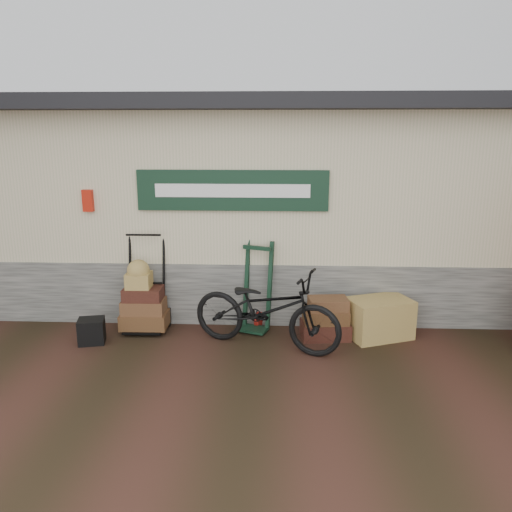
% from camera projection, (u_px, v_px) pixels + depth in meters
% --- Properties ---
extents(ground, '(80.00, 80.00, 0.00)m').
position_uv_depth(ground, '(251.00, 354.00, 6.27)').
color(ground, black).
rests_on(ground, ground).
extents(station_building, '(14.40, 4.10, 3.20)m').
position_uv_depth(station_building, '(259.00, 199.00, 8.53)').
color(station_building, '#4C4C47').
rests_on(station_building, ground).
extents(porter_trolley, '(0.78, 0.59, 1.54)m').
position_uv_depth(porter_trolley, '(146.00, 275.00, 6.97)').
color(porter_trolley, black).
rests_on(porter_trolley, ground).
extents(green_barrow, '(0.56, 0.52, 1.26)m').
position_uv_depth(green_barrow, '(257.00, 287.00, 6.94)').
color(green_barrow, black).
rests_on(green_barrow, ground).
extents(suitcase_stack, '(0.68, 0.47, 0.57)m').
position_uv_depth(suitcase_stack, '(326.00, 318.00, 6.72)').
color(suitcase_stack, '#371711').
rests_on(suitcase_stack, ground).
extents(wicker_hamper, '(0.95, 0.79, 0.53)m').
position_uv_depth(wicker_hamper, '(379.00, 318.00, 6.76)').
color(wicker_hamper, olive).
rests_on(wicker_hamper, ground).
extents(black_trunk, '(0.39, 0.35, 0.33)m').
position_uv_depth(black_trunk, '(92.00, 331.00, 6.58)').
color(black_trunk, black).
rests_on(black_trunk, ground).
extents(bicycle, '(1.34, 2.12, 1.16)m').
position_uv_depth(bicycle, '(266.00, 305.00, 6.35)').
color(bicycle, black).
rests_on(bicycle, ground).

